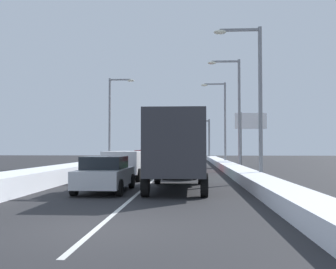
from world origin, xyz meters
name	(u,v)px	position (x,y,z in m)	size (l,w,h in m)	color
ground_plane	(162,173)	(0.00, 20.22, 0.00)	(131.46, 131.46, 0.00)	#28282B
lane_stripe_between_right_lane_and_center_lane	(166,169)	(0.00, 25.28, 0.00)	(0.14, 55.62, 0.01)	silver
snow_bank_right_shoulder	(227,166)	(5.30, 25.28, 0.28)	(1.35, 55.62, 0.56)	white
snow_bank_left_shoulder	(107,164)	(-5.30, 25.28, 0.40)	(2.01, 55.62, 0.81)	white
box_truck_right_lane_nearest	(177,147)	(1.55, 8.37, 1.90)	(2.53, 7.20, 3.36)	#38383D
sedan_green_right_lane_second	(180,165)	(1.51, 15.65, 0.76)	(2.00, 4.50, 1.51)	#1E5633
suv_red_right_lane_third	(187,158)	(1.81, 22.37, 1.02)	(2.16, 4.90, 1.67)	maroon
sedan_tan_right_lane_fourth	(186,159)	(1.68, 29.52, 0.76)	(2.00, 4.50, 1.51)	#937F60
sedan_navy_right_lane_fifth	(186,157)	(1.58, 36.43, 0.76)	(2.00, 4.50, 1.51)	navy
sedan_silver_center_lane_nearest	(105,174)	(-1.47, 7.51, 0.76)	(2.00, 4.50, 1.51)	#B7BABF
suv_white_center_lane_second	(126,162)	(-1.69, 14.11, 1.02)	(2.16, 4.90, 1.67)	silver
sedan_gray_center_lane_third	(142,163)	(-1.50, 20.13, 0.76)	(2.00, 4.50, 1.51)	slate
suv_maroon_center_lane_fourth	(149,157)	(-1.64, 26.27, 1.02)	(2.16, 4.90, 1.67)	maroon
sedan_black_center_lane_fifth	(156,158)	(-1.55, 32.18, 0.76)	(2.00, 4.50, 1.51)	black
traffic_light_gantry	(194,131)	(2.57, 50.55, 4.50)	(7.54, 0.47, 6.20)	slate
street_lamp_right_near	(254,89)	(5.64, 12.64, 5.09)	(2.66, 0.36, 8.55)	gray
street_lamp_right_mid	(235,105)	(5.74, 22.75, 5.34)	(2.66, 0.36, 9.04)	gray
street_lamp_right_far	(222,116)	(5.46, 32.87, 5.25)	(2.66, 0.36, 8.85)	gray
street_lamp_left_mid	(113,114)	(-5.91, 30.89, 5.36)	(2.66, 0.36, 9.07)	gray
roadside_sign_right	(251,127)	(8.22, 31.05, 4.02)	(3.20, 0.16, 5.50)	#59595B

